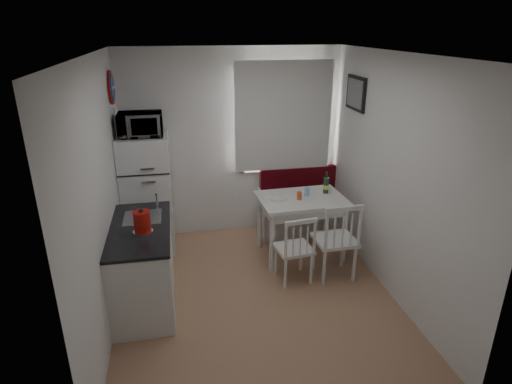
% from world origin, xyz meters
% --- Properties ---
extents(floor, '(3.00, 3.50, 0.02)m').
position_xyz_m(floor, '(0.00, 0.00, 0.00)').
color(floor, tan).
rests_on(floor, ground).
extents(ceiling, '(3.00, 3.50, 0.02)m').
position_xyz_m(ceiling, '(0.00, 0.00, 2.60)').
color(ceiling, white).
rests_on(ceiling, wall_back).
extents(wall_back, '(3.00, 0.02, 2.60)m').
position_xyz_m(wall_back, '(0.00, 1.75, 1.30)').
color(wall_back, white).
rests_on(wall_back, floor).
extents(wall_front, '(3.00, 0.02, 2.60)m').
position_xyz_m(wall_front, '(0.00, -1.75, 1.30)').
color(wall_front, white).
rests_on(wall_front, floor).
extents(wall_left, '(0.02, 3.50, 2.60)m').
position_xyz_m(wall_left, '(-1.50, 0.00, 1.30)').
color(wall_left, white).
rests_on(wall_left, floor).
extents(wall_right, '(0.02, 3.50, 2.60)m').
position_xyz_m(wall_right, '(1.50, 0.00, 1.30)').
color(wall_right, white).
rests_on(wall_right, floor).
extents(window, '(1.22, 0.06, 1.47)m').
position_xyz_m(window, '(0.70, 1.72, 1.62)').
color(window, white).
rests_on(window, wall_back).
extents(curtain, '(1.35, 0.02, 1.50)m').
position_xyz_m(curtain, '(0.70, 1.65, 1.68)').
color(curtain, white).
rests_on(curtain, wall_back).
extents(kitchen_counter, '(0.62, 1.32, 1.16)m').
position_xyz_m(kitchen_counter, '(-1.20, 0.16, 0.46)').
color(kitchen_counter, white).
rests_on(kitchen_counter, floor).
extents(wall_sign, '(0.03, 0.40, 0.40)m').
position_xyz_m(wall_sign, '(-1.47, 1.45, 2.15)').
color(wall_sign, navy).
rests_on(wall_sign, wall_left).
extents(picture_frame, '(0.04, 0.52, 0.42)m').
position_xyz_m(picture_frame, '(1.48, 1.10, 2.05)').
color(picture_frame, black).
rests_on(picture_frame, wall_right).
extents(bench, '(1.30, 0.50, 0.93)m').
position_xyz_m(bench, '(1.00, 1.51, 0.31)').
color(bench, white).
rests_on(bench, floor).
extents(dining_table, '(1.11, 0.80, 0.81)m').
position_xyz_m(dining_table, '(0.75, 0.83, 0.72)').
color(dining_table, white).
rests_on(dining_table, floor).
extents(chair_left, '(0.44, 0.43, 0.46)m').
position_xyz_m(chair_left, '(0.50, 0.18, 0.53)').
color(chair_left, white).
rests_on(chair_left, floor).
extents(chair_right, '(0.47, 0.45, 0.53)m').
position_xyz_m(chair_right, '(1.00, 0.16, 0.61)').
color(chair_right, white).
rests_on(chair_right, floor).
extents(fridge, '(0.63, 0.63, 1.57)m').
position_xyz_m(fridge, '(-1.18, 1.40, 0.78)').
color(fridge, white).
rests_on(fridge, floor).
extents(microwave, '(0.53, 0.36, 0.29)m').
position_xyz_m(microwave, '(-1.18, 1.35, 1.71)').
color(microwave, white).
rests_on(microwave, fridge).
extents(kettle, '(0.20, 0.20, 0.27)m').
position_xyz_m(kettle, '(-1.15, -0.01, 1.03)').
color(kettle, '#AC140D').
rests_on(kettle, kitchen_counter).
extents(wine_bottle, '(0.07, 0.07, 0.29)m').
position_xyz_m(wine_bottle, '(1.10, 0.93, 0.95)').
color(wine_bottle, '#164726').
rests_on(wine_bottle, dining_table).
extents(drinking_glass_orange, '(0.06, 0.06, 0.10)m').
position_xyz_m(drinking_glass_orange, '(0.70, 0.78, 0.86)').
color(drinking_glass_orange, '#DD4F24').
rests_on(drinking_glass_orange, dining_table).
extents(drinking_glass_blue, '(0.06, 0.06, 0.10)m').
position_xyz_m(drinking_glass_blue, '(0.83, 0.88, 0.86)').
color(drinking_glass_blue, '#88B4E8').
rests_on(drinking_glass_blue, dining_table).
extents(plate, '(0.22, 0.22, 0.02)m').
position_xyz_m(plate, '(0.45, 0.85, 0.82)').
color(plate, white).
rests_on(plate, dining_table).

